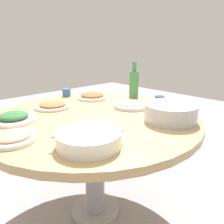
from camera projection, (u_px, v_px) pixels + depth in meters
name	position (u px, v px, depth m)	size (l,w,h in m)	color
ground	(96.00, 211.00, 1.60)	(8.00, 8.00, 0.00)	gray
round_dining_table	(94.00, 130.00, 1.41)	(1.31, 1.31, 0.73)	#99999E
rice_bowl	(170.00, 112.00, 1.27)	(0.30, 0.30, 0.11)	#B2B5BA
soup_bowl	(89.00, 139.00, 0.96)	(0.28, 0.28, 0.07)	silver
dish_stirfry	(92.00, 96.00, 1.80)	(0.24, 0.24, 0.05)	white
dish_greens	(14.00, 118.00, 1.27)	(0.24, 0.24, 0.06)	white
dish_tofu_braise	(53.00, 105.00, 1.54)	(0.24, 0.24, 0.04)	silver
dish_noodles	(131.00, 105.00, 1.56)	(0.25, 0.25, 0.04)	silver
dish_shrimp	(12.00, 137.00, 1.02)	(0.22, 0.22, 0.04)	white
green_bottle	(134.00, 84.00, 1.81)	(0.08, 0.08, 0.29)	#418547
tea_cup_near	(160.00, 99.00, 1.69)	(0.07, 0.07, 0.05)	#385097
tea_cup_far	(67.00, 92.00, 1.88)	(0.07, 0.07, 0.07)	#336091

